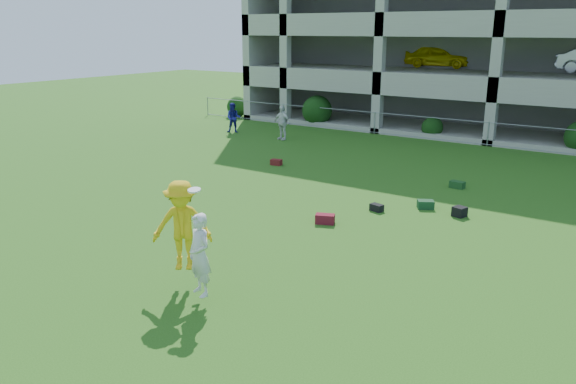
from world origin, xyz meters
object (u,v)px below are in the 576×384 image
Objects in this scene: bystander_b at (282,123)px; crate_d at (460,212)px; frisbee_contest at (185,231)px; bystander_a at (233,118)px; parking_garage at (539,19)px.

bystander_b is 13.49m from crate_d.
bystander_a is at bearing 126.34° from frisbee_contest.
crate_d is 8.97m from frisbee_contest.
frisbee_contest reaches higher than bystander_b.
bystander_a is 18.59m from parking_garage.
frisbee_contest is 28.63m from parking_garage.
parking_garage reaches higher than bystander_b.
bystander_b is at bearing -31.97° from bystander_a.
bystander_a is 0.05× the size of parking_garage.
crate_d is 0.16× the size of frisbee_contest.
bystander_a is 19.30m from frisbee_contest.
bystander_b reaches higher than bystander_a.
parking_garage is at bearing 96.38° from crate_d.
bystander_a is at bearing 153.68° from crate_d.
crate_d is (11.44, -7.12, -0.72)m from bystander_b.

